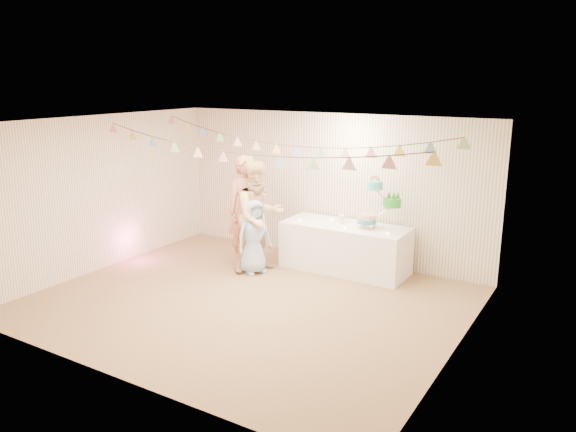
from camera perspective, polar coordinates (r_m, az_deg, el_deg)
The scene contains 23 objects.
floor at distance 8.34m, azimuth -4.07°, elevation -8.66°, with size 6.00×6.00×0.00m, color olive.
ceiling at distance 7.72m, azimuth -4.41°, elevation 9.44°, with size 6.00×6.00×0.00m, color white.
back_wall at distance 10.03m, azimuth 4.07°, elevation 2.99°, with size 6.00×6.00×0.00m, color white.
front_wall at distance 6.16m, azimuth -17.86°, elevation -4.77°, with size 6.00×6.00×0.00m, color white.
left_wall at distance 9.94m, azimuth -18.49°, elevation 2.20°, with size 5.00×5.00×0.00m, color white.
right_wall at distance 6.71m, azimuth 17.18°, elevation -3.17°, with size 5.00×5.00×0.00m, color white.
table at distance 9.54m, azimuth 5.81°, elevation -3.20°, with size 2.13×0.85×0.80m, color white.
cake_stand at distance 9.18m, azimuth 9.16°, elevation 0.90°, with size 0.73×0.43×0.81m, color silver, non-canonical shape.
cake_bottom at distance 9.26m, azimuth 8.08°, elevation -1.00°, with size 0.31×0.31×0.15m, color teal, non-canonical shape.
cake_middle at distance 9.21m, azimuth 10.39°, elevation 0.56°, with size 0.27×0.27×0.22m, color #209326, non-canonical shape.
cake_top_tier at distance 9.13m, azimuth 8.79°, elevation 2.25°, with size 0.25×0.25×0.19m, color #44CDD7, non-canonical shape.
platter at distance 9.65m, azimuth 2.71°, elevation -0.73°, with size 0.38×0.38×0.02m, color white.
posy at distance 9.51m, azimuth 5.40°, elevation -0.54°, with size 0.14×0.14×0.16m, color white, non-canonical shape.
person_adult_a at distance 9.63m, azimuth -4.13°, elevation 0.48°, with size 0.70×0.46×1.93m, color tan.
person_adult_b at distance 9.36m, azimuth -2.98°, elevation -0.08°, with size 0.91×0.71×1.87m, color #E0BA8A.
person_child at distance 9.32m, azimuth -3.49°, elevation -2.10°, with size 0.62×0.40×1.26m, color #9CB6DD.
bunting_back at distance 8.66m, azimuth -0.10°, elevation 8.31°, with size 5.60×1.10×0.40m, color pink, non-canonical shape.
bunting_front at distance 7.59m, azimuth -5.25°, elevation 7.22°, with size 5.60×0.90×0.36m, color #72A5E5, non-canonical shape.
tealight_0 at distance 9.66m, azimuth 1.20°, elevation -0.37°, with size 0.04×0.04×0.03m, color #FFD88C.
tealight_1 at distance 9.73m, azimuth 4.47°, elevation -0.30°, with size 0.04×0.04×0.03m, color #FFD88C.
tealight_2 at distance 9.20m, azimuth 5.84°, elevation -1.18°, with size 0.04×0.04×0.03m, color #FFD88C.
tealight_3 at distance 9.49m, azimuth 8.35°, elevation -0.79°, with size 0.04×0.04×0.03m, color #FFD88C.
tealight_4 at distance 8.96m, azimuth 10.11°, elevation -1.74°, with size 0.04×0.04×0.03m, color #FFD88C.
Camera 1 is at (4.48, -6.26, 3.21)m, focal length 35.00 mm.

